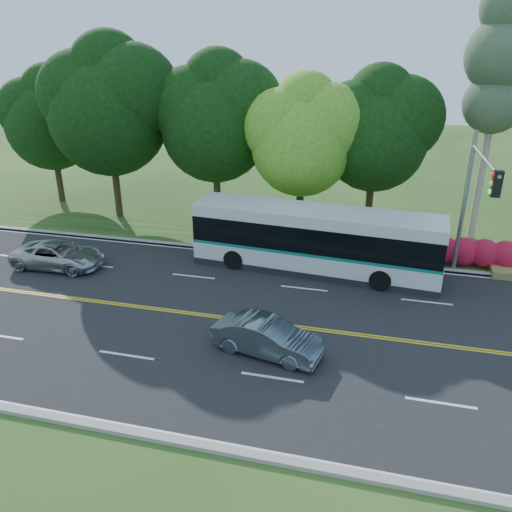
% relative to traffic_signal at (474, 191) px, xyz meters
% --- Properties ---
extents(ground, '(120.00, 120.00, 0.00)m').
position_rel_traffic_signal_xyz_m(ground, '(-6.49, -5.40, -4.67)').
color(ground, '#1E4316').
rests_on(ground, ground).
extents(road, '(60.00, 14.00, 0.02)m').
position_rel_traffic_signal_xyz_m(road, '(-6.49, -5.40, -4.66)').
color(road, black).
rests_on(road, ground).
extents(curb_north, '(60.00, 0.30, 0.15)m').
position_rel_traffic_signal_xyz_m(curb_north, '(-6.49, 1.75, -4.60)').
color(curb_north, '#9B958C').
rests_on(curb_north, ground).
extents(curb_south, '(60.00, 0.30, 0.15)m').
position_rel_traffic_signal_xyz_m(curb_south, '(-6.49, -12.55, -4.60)').
color(curb_south, '#9B958C').
rests_on(curb_south, ground).
extents(grass_verge, '(60.00, 4.00, 0.10)m').
position_rel_traffic_signal_xyz_m(grass_verge, '(-6.49, 3.60, -4.62)').
color(grass_verge, '#1E4316').
rests_on(grass_verge, ground).
extents(lane_markings, '(57.60, 13.82, 0.00)m').
position_rel_traffic_signal_xyz_m(lane_markings, '(-6.59, -5.40, -4.65)').
color(lane_markings, gold).
rests_on(lane_markings, road).
extents(tree_row, '(44.70, 9.10, 13.84)m').
position_rel_traffic_signal_xyz_m(tree_row, '(-11.65, 6.73, 2.06)').
color(tree_row, black).
rests_on(tree_row, ground).
extents(bougainvillea_hedge, '(9.50, 2.25, 1.50)m').
position_rel_traffic_signal_xyz_m(bougainvillea_hedge, '(0.69, 2.75, -3.95)').
color(bougainvillea_hedge, '#A20D34').
rests_on(bougainvillea_hedge, ground).
extents(traffic_signal, '(0.42, 6.10, 7.00)m').
position_rel_traffic_signal_xyz_m(traffic_signal, '(0.00, 0.00, 0.00)').
color(traffic_signal, gray).
rests_on(traffic_signal, ground).
extents(transit_bus, '(12.34, 3.75, 3.18)m').
position_rel_traffic_signal_xyz_m(transit_bus, '(-6.86, 0.31, -3.08)').
color(transit_bus, silver).
rests_on(transit_bus, road).
extents(sedan, '(4.27, 2.21, 1.34)m').
position_rel_traffic_signal_xyz_m(sedan, '(-7.50, -7.50, -3.98)').
color(sedan, slate).
rests_on(sedan, road).
extents(suv, '(4.72, 2.29, 1.30)m').
position_rel_traffic_signal_xyz_m(suv, '(-19.58, -2.48, -4.00)').
color(suv, '#ACADB0').
rests_on(suv, road).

